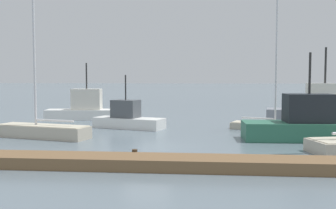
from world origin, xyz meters
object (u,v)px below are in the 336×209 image
fishing_boat_1 (321,110)px  fishing_boat_3 (85,109)px  sailboat_0 (42,129)px  fishing_boat_0 (128,118)px  fishing_boat_2 (305,124)px  sailboat_2 (269,124)px

fishing_boat_1 → fishing_boat_3: bearing=-173.5°
sailboat_0 → fishing_boat_0: bearing=-116.4°
fishing_boat_0 → fishing_boat_2: (11.65, -4.61, 0.27)m
sailboat_2 → fishing_boat_3: size_ratio=1.45×
fishing_boat_1 → fishing_boat_0: bearing=-153.4°
sailboat_0 → fishing_boat_2: size_ratio=1.36×
fishing_boat_2 → fishing_boat_3: 19.80m
fishing_boat_2 → fishing_boat_3: size_ratio=1.04×
fishing_boat_1 → fishing_boat_2: (-3.57, -8.87, -0.15)m
sailboat_2 → fishing_boat_1: bearing=61.5°
fishing_boat_2 → fishing_boat_1: bearing=66.5°
fishing_boat_0 → fishing_boat_1: size_ratio=0.65×
sailboat_2 → fishing_boat_1: size_ratio=1.15×
fishing_boat_0 → fishing_boat_3: fishing_boat_3 is taller
fishing_boat_1 → sailboat_0: bearing=-143.5°
sailboat_0 → fishing_boat_3: bearing=-71.7°
fishing_boat_2 → fishing_boat_0: bearing=156.9°
fishing_boat_0 → sailboat_0: bearing=67.1°
fishing_boat_2 → fishing_boat_3: (-16.81, 10.45, -0.01)m
sailboat_0 → fishing_boat_3: size_ratio=1.41×
fishing_boat_0 → fishing_boat_3: 7.80m
fishing_boat_1 → fishing_boat_2: size_ratio=1.21×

